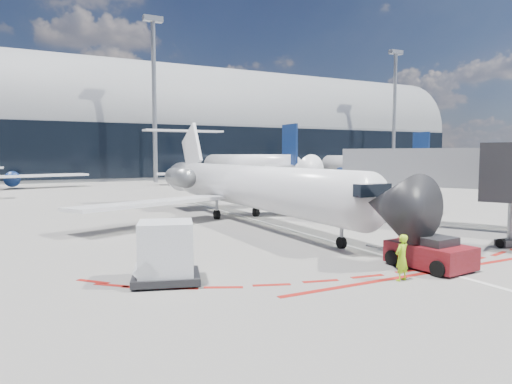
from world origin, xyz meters
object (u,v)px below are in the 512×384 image
regional_jet (245,185)px  uld_container (166,253)px  pushback_tug (430,254)px

regional_jet → uld_container: 15.10m
regional_jet → uld_container: size_ratio=10.43×
regional_jet → uld_container: (-8.89, -12.13, -1.32)m
regional_jet → uld_container: regional_jet is taller
regional_jet → pushback_tug: 14.92m
pushback_tug → uld_container: (-9.68, 2.65, 0.50)m
regional_jet → uld_container: bearing=-126.2°
pushback_tug → uld_container: uld_container is taller
regional_jet → pushback_tug: regional_jet is taller
uld_container → regional_jet: bearing=71.0°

